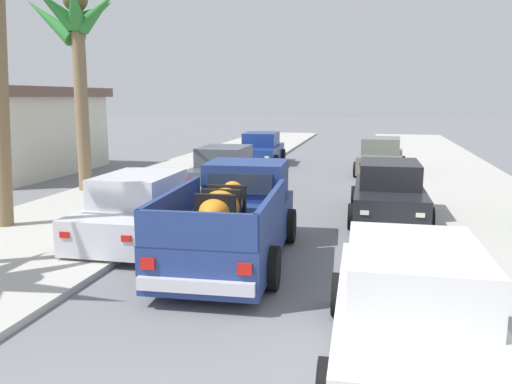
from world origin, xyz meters
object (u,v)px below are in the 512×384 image
at_px(pickup_truck, 234,219).
at_px(car_right_mid, 411,310).
at_px(car_left_mid, 261,150).
at_px(car_left_near, 141,210).
at_px(car_left_far, 225,170).
at_px(car_right_far, 381,157).
at_px(palm_tree_left_back, 75,32).
at_px(car_right_near, 389,193).

xyz_separation_m(pickup_truck, car_right_mid, (3.19, -3.61, -0.10)).
height_order(pickup_truck, car_left_mid, pickup_truck).
relative_size(pickup_truck, car_left_near, 1.24).
height_order(pickup_truck, car_left_near, pickup_truck).
height_order(car_left_mid, car_left_far, same).
relative_size(car_right_far, palm_tree_left_back, 0.65).
bearing_deg(car_left_mid, car_right_near, -60.89).
xyz_separation_m(pickup_truck, car_right_far, (3.02, 12.69, -0.10)).
distance_m(pickup_truck, palm_tree_left_back, 10.07).
bearing_deg(car_left_near, car_left_mid, 90.79).
bearing_deg(palm_tree_left_back, car_right_mid, -43.28).
bearing_deg(pickup_truck, palm_tree_left_back, 139.52).
xyz_separation_m(car_right_mid, palm_tree_left_back, (-10.06, 9.47, 4.56)).
xyz_separation_m(car_left_near, car_left_mid, (-0.19, 13.69, 0.00)).
relative_size(car_right_near, palm_tree_left_back, 0.64).
bearing_deg(car_right_near, car_left_far, 149.73).
relative_size(pickup_truck, car_right_mid, 1.24).
xyz_separation_m(car_left_mid, car_right_mid, (5.78, -18.14, 0.00)).
relative_size(car_left_near, car_right_mid, 1.00).
xyz_separation_m(car_right_near, car_right_far, (-0.11, 8.43, 0.00)).
distance_m(car_right_near, car_right_far, 8.43).
distance_m(car_left_near, car_right_far, 13.03).
bearing_deg(palm_tree_left_back, car_left_near, -48.34).
bearing_deg(pickup_truck, car_left_near, 160.76).
height_order(car_left_near, car_right_mid, same).
relative_size(car_left_near, car_right_far, 0.99).
bearing_deg(car_right_near, palm_tree_left_back, 170.90).
bearing_deg(car_left_near, car_left_far, 89.50).
distance_m(car_left_mid, car_left_far, 7.08).
bearing_deg(palm_tree_left_back, car_right_far, 34.62).
bearing_deg(palm_tree_left_back, car_left_far, 19.37).
distance_m(car_right_near, palm_tree_left_back, 11.11).
relative_size(car_left_far, palm_tree_left_back, 0.64).
relative_size(car_right_near, car_right_far, 0.99).
bearing_deg(pickup_truck, car_left_mid, 100.10).
xyz_separation_m(pickup_truck, car_left_mid, (-2.59, 14.53, -0.10)).
distance_m(car_right_near, car_right_mid, 7.87).
bearing_deg(car_left_mid, car_right_far, -18.19).
height_order(car_left_mid, car_right_mid, same).
bearing_deg(pickup_truck, car_left_far, 107.44).
distance_m(pickup_truck, car_right_near, 5.29).
distance_m(car_right_mid, palm_tree_left_back, 14.55).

